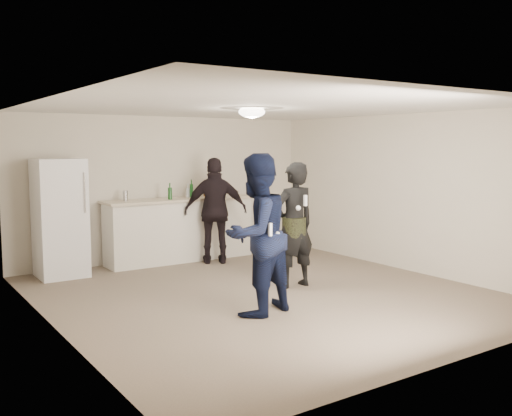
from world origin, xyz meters
TOP-DOWN VIEW (x-y plane):
  - floor at (0.00, 0.00)m, footprint 6.00×6.00m
  - ceiling at (0.00, 0.00)m, footprint 6.00×6.00m
  - wall_back at (0.00, 3.00)m, footprint 6.00×0.00m
  - wall_front at (0.00, -3.00)m, footprint 6.00×0.00m
  - wall_left at (-2.75, 0.00)m, footprint 0.00×6.00m
  - wall_right at (2.75, 0.00)m, footprint 0.00×6.00m
  - counter at (0.08, 2.67)m, footprint 2.60×0.56m
  - counter_top at (0.08, 2.67)m, footprint 2.68×0.64m
  - fridge at (-1.98, 2.60)m, footprint 0.70×0.70m
  - fridge_handle at (-1.70, 2.23)m, footprint 0.02×0.02m
  - ceiling_dome at (0.00, 0.30)m, footprint 0.36×0.36m
  - shaker at (-0.87, 2.75)m, footprint 0.08×0.08m
  - man at (-0.61, -0.71)m, footprint 1.09×0.94m
  - woman at (0.58, 0.09)m, footprint 0.66×0.45m
  - camo_shorts at (0.58, 0.09)m, footprint 0.34×0.34m
  - spectator at (0.48, 2.13)m, footprint 1.14×0.87m
  - remote_man at (-0.61, -0.99)m, footprint 0.04×0.04m
  - nunchuk_man at (-0.49, -0.96)m, footprint 0.07×0.07m
  - remote_woman at (0.58, -0.16)m, footprint 0.04×0.04m
  - nunchuk_woman at (0.48, -0.13)m, footprint 0.07×0.07m
  - bottle_cluster at (0.44, 2.72)m, footprint 1.09×0.31m

SIDE VIEW (x-z plane):
  - floor at x=0.00m, z-range 0.00..0.00m
  - counter at x=0.08m, z-range 0.00..1.05m
  - camo_shorts at x=0.58m, z-range 0.71..0.99m
  - woman at x=0.58m, z-range 0.00..1.77m
  - spectator at x=0.48m, z-range 0.00..1.80m
  - fridge at x=-1.98m, z-range 0.00..1.80m
  - man at x=-0.61m, z-range 0.00..1.91m
  - nunchuk_man at x=-0.49m, z-range 0.95..1.01m
  - remote_man at x=-0.61m, z-range 0.98..1.12m
  - counter_top at x=0.08m, z-range 1.05..1.09m
  - nunchuk_woman at x=0.48m, z-range 1.11..1.18m
  - shaker at x=-0.87m, z-range 1.09..1.26m
  - bottle_cluster at x=0.44m, z-range 1.08..1.31m
  - wall_back at x=0.00m, z-range -1.75..4.25m
  - wall_front at x=0.00m, z-range -1.75..4.25m
  - wall_left at x=-2.75m, z-range -1.75..4.25m
  - wall_right at x=2.75m, z-range -1.75..4.25m
  - remote_woman at x=0.58m, z-range 1.18..1.32m
  - fridge_handle at x=-1.70m, z-range 1.00..1.60m
  - ceiling_dome at x=0.00m, z-range 2.37..2.53m
  - ceiling at x=0.00m, z-range 2.50..2.50m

